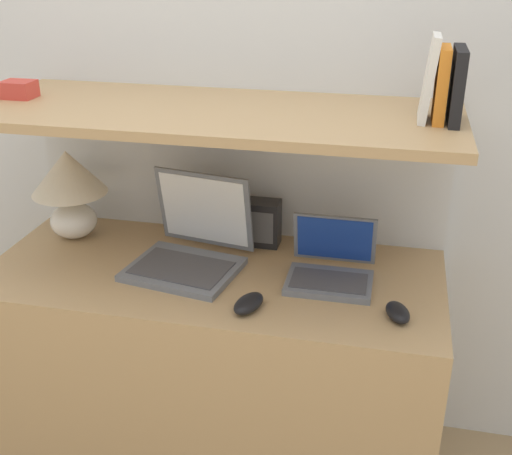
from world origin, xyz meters
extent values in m
cube|color=silver|center=(0.00, 0.67, 1.20)|extent=(6.00, 0.05, 2.40)
cube|color=tan|center=(0.00, 0.30, 0.38)|extent=(1.40, 0.61, 0.75)
cube|color=silver|center=(0.00, 0.63, 0.61)|extent=(1.40, 0.04, 1.21)
cube|color=tan|center=(0.00, 0.37, 1.23)|extent=(1.40, 0.55, 0.03)
ellipsoid|color=white|center=(-0.53, 0.44, 0.81)|extent=(0.16, 0.16, 0.12)
cylinder|color=tan|center=(-0.53, 0.44, 0.89)|extent=(0.02, 0.02, 0.04)
cone|color=beige|center=(-0.53, 0.44, 0.99)|extent=(0.25, 0.25, 0.15)
cube|color=slate|center=(-0.09, 0.28, 0.76)|extent=(0.36, 0.31, 0.02)
cube|color=#47474C|center=(-0.09, 0.27, 0.77)|extent=(0.31, 0.23, 0.00)
cube|color=slate|center=(-0.06, 0.43, 0.90)|extent=(0.32, 0.10, 0.26)
cube|color=white|center=(-0.06, 0.43, 0.90)|extent=(0.29, 0.09, 0.23)
cube|color=slate|center=(0.36, 0.29, 0.76)|extent=(0.25, 0.18, 0.02)
cube|color=#47474C|center=(0.36, 0.28, 0.77)|extent=(0.22, 0.12, 0.00)
cube|color=slate|center=(0.36, 0.40, 0.85)|extent=(0.25, 0.05, 0.17)
cube|color=navy|center=(0.36, 0.40, 0.86)|extent=(0.23, 0.04, 0.15)
ellipsoid|color=black|center=(0.16, 0.11, 0.77)|extent=(0.10, 0.13, 0.04)
ellipsoid|color=black|center=(0.56, 0.15, 0.77)|extent=(0.09, 0.12, 0.04)
cube|color=black|center=(0.10, 0.53, 0.83)|extent=(0.14, 0.08, 0.15)
cube|color=#59595B|center=(0.10, 0.49, 0.83)|extent=(0.11, 0.00, 0.11)
cube|color=black|center=(0.65, 0.37, 1.34)|extent=(0.03, 0.17, 0.19)
cube|color=orange|center=(0.61, 0.37, 1.34)|extent=(0.03, 0.13, 0.19)
cube|color=silver|center=(0.58, 0.37, 1.35)|extent=(0.04, 0.13, 0.22)
cube|color=#CC3D33|center=(-0.62, 0.37, 1.27)|extent=(0.10, 0.08, 0.05)
camera|label=1|loc=(0.51, -1.36, 1.69)|focal=45.00mm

